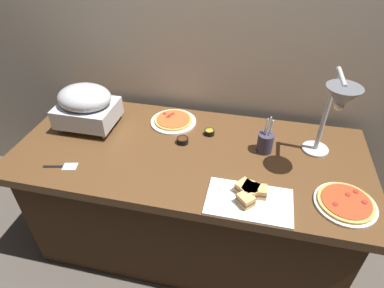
# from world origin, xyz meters

# --- Properties ---
(ground_plane) EXTENTS (8.00, 8.00, 0.00)m
(ground_plane) POSITION_xyz_m (0.00, 0.00, 0.00)
(ground_plane) COLOR #4C443D
(back_wall) EXTENTS (4.40, 0.04, 2.40)m
(back_wall) POSITION_xyz_m (0.00, 0.50, 1.20)
(back_wall) COLOR #B7A893
(back_wall) RESTS_ON ground_plane
(buffet_table) EXTENTS (1.90, 0.84, 0.76)m
(buffet_table) POSITION_xyz_m (0.00, 0.00, 0.39)
(buffet_table) COLOR brown
(buffet_table) RESTS_ON ground_plane
(chafing_dish) EXTENTS (0.33, 0.27, 0.26)m
(chafing_dish) POSITION_xyz_m (-0.63, 0.10, 0.91)
(chafing_dish) COLOR #B7BABF
(chafing_dish) RESTS_ON buffet_table
(heat_lamp) EXTENTS (0.15, 0.33, 0.48)m
(heat_lamp) POSITION_xyz_m (0.66, 0.01, 1.13)
(heat_lamp) COLOR #B7BABF
(heat_lamp) RESTS_ON buffet_table
(pizza_plate_front) EXTENTS (0.27, 0.27, 0.03)m
(pizza_plate_front) POSITION_xyz_m (0.76, -0.22, 0.77)
(pizza_plate_front) COLOR white
(pizza_plate_front) RESTS_ON buffet_table
(pizza_plate_center) EXTENTS (0.28, 0.28, 0.03)m
(pizza_plate_center) POSITION_xyz_m (-0.16, 0.25, 0.77)
(pizza_plate_center) COLOR white
(pizza_plate_center) RESTS_ON buffet_table
(sandwich_platter) EXTENTS (0.39, 0.23, 0.06)m
(sandwich_platter) POSITION_xyz_m (0.34, -0.28, 0.78)
(sandwich_platter) COLOR white
(sandwich_platter) RESTS_ON buffet_table
(sauce_cup_near) EXTENTS (0.06, 0.06, 0.03)m
(sauce_cup_near) POSITION_xyz_m (0.08, 0.18, 0.78)
(sauce_cup_near) COLOR black
(sauce_cup_near) RESTS_ON buffet_table
(sauce_cup_far) EXTENTS (0.07, 0.07, 0.03)m
(sauce_cup_far) POSITION_xyz_m (-0.05, 0.06, 0.78)
(sauce_cup_far) COLOR black
(sauce_cup_far) RESTS_ON buffet_table
(utensil_holder) EXTENTS (0.08, 0.08, 0.22)m
(utensil_holder) POSITION_xyz_m (0.39, 0.09, 0.82)
(utensil_holder) COLOR #383347
(utensil_holder) RESTS_ON buffet_table
(serving_spatula) EXTENTS (0.17, 0.07, 0.01)m
(serving_spatula) POSITION_xyz_m (-0.60, -0.27, 0.76)
(serving_spatula) COLOR #B7BABF
(serving_spatula) RESTS_ON buffet_table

